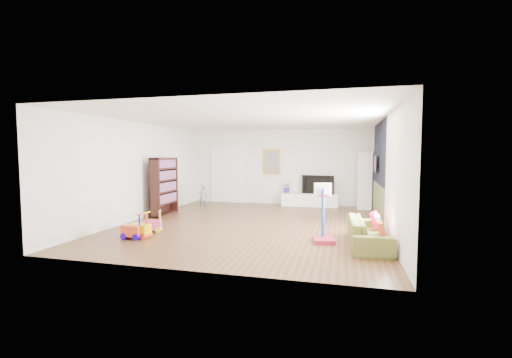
% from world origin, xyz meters
% --- Properties ---
extents(floor, '(6.50, 7.50, 0.00)m').
position_xyz_m(floor, '(0.00, 0.00, 0.00)').
color(floor, brown).
rests_on(floor, ground).
extents(ceiling, '(6.50, 7.50, 0.00)m').
position_xyz_m(ceiling, '(0.00, 0.00, 2.70)').
color(ceiling, white).
rests_on(ceiling, ground).
extents(wall_back, '(6.50, 0.00, 2.70)m').
position_xyz_m(wall_back, '(0.00, 3.75, 1.35)').
color(wall_back, silver).
rests_on(wall_back, ground).
extents(wall_front, '(6.50, 0.00, 2.70)m').
position_xyz_m(wall_front, '(0.00, -3.75, 1.35)').
color(wall_front, silver).
rests_on(wall_front, ground).
extents(wall_left, '(0.00, 7.50, 2.70)m').
position_xyz_m(wall_left, '(-3.25, 0.00, 1.35)').
color(wall_left, silver).
rests_on(wall_left, ground).
extents(wall_right, '(0.00, 7.50, 2.70)m').
position_xyz_m(wall_right, '(3.25, 0.00, 1.35)').
color(wall_right, white).
rests_on(wall_right, ground).
extents(navy_accent, '(0.01, 3.20, 1.70)m').
position_xyz_m(navy_accent, '(3.23, 1.40, 1.85)').
color(navy_accent, black).
rests_on(navy_accent, wall_right).
extents(olive_wainscot, '(0.01, 3.20, 1.00)m').
position_xyz_m(olive_wainscot, '(3.23, 1.40, 0.50)').
color(olive_wainscot, brown).
rests_on(olive_wainscot, wall_right).
extents(doorway, '(1.45, 0.06, 2.10)m').
position_xyz_m(doorway, '(-1.90, 3.71, 1.05)').
color(doorway, white).
rests_on(doorway, ground).
extents(painting_back, '(0.62, 0.06, 0.92)m').
position_xyz_m(painting_back, '(-0.25, 3.71, 1.55)').
color(painting_back, gold).
rests_on(painting_back, wall_back).
extents(artwork_right, '(0.04, 0.56, 0.46)m').
position_xyz_m(artwork_right, '(3.17, 1.60, 1.55)').
color(artwork_right, '#7F3F8C').
rests_on(artwork_right, wall_right).
extents(media_console, '(1.94, 0.54, 0.45)m').
position_xyz_m(media_console, '(1.17, 3.43, 0.22)').
color(media_console, white).
rests_on(media_console, ground).
extents(tall_cabinet, '(0.44, 0.44, 1.90)m').
position_xyz_m(tall_cabinet, '(2.98, 3.26, 0.95)').
color(tall_cabinet, white).
rests_on(tall_cabinet, ground).
extents(bookshelf, '(0.33, 1.18, 1.72)m').
position_xyz_m(bookshelf, '(-2.87, 0.60, 0.86)').
color(bookshelf, black).
rests_on(bookshelf, ground).
extents(sofa, '(0.80, 1.87, 0.54)m').
position_xyz_m(sofa, '(2.80, -1.49, 0.27)').
color(sofa, olive).
rests_on(sofa, ground).
extents(basketball_hoop, '(0.52, 0.59, 1.23)m').
position_xyz_m(basketball_hoop, '(1.92, -1.46, 0.62)').
color(basketball_hoop, '#A91E3D').
rests_on(basketball_hoop, ground).
extents(ride_on_yellow, '(0.45, 0.30, 0.57)m').
position_xyz_m(ride_on_yellow, '(-1.98, -2.07, 0.29)').
color(ride_on_yellow, '#D6B500').
rests_on(ride_on_yellow, ground).
extents(ride_on_orange, '(0.42, 0.27, 0.55)m').
position_xyz_m(ride_on_orange, '(-2.10, -2.18, 0.28)').
color(ride_on_orange, '#D94322').
rests_on(ride_on_orange, ground).
extents(ride_on_pink, '(0.44, 0.35, 0.51)m').
position_xyz_m(ride_on_pink, '(-2.01, -1.50, 0.26)').
color(ride_on_pink, '#DE4582').
rests_on(ride_on_pink, ground).
extents(child, '(0.36, 0.35, 0.83)m').
position_xyz_m(child, '(-2.17, 1.84, 0.42)').
color(child, slate).
rests_on(child, ground).
extents(tv, '(1.13, 0.35, 0.64)m').
position_xyz_m(tv, '(1.47, 3.48, 0.77)').
color(tv, black).
rests_on(tv, media_console).
extents(vase_plant, '(0.36, 0.32, 0.40)m').
position_xyz_m(vase_plant, '(0.37, 3.46, 0.65)').
color(vase_plant, '#302796').
rests_on(vase_plant, media_console).
extents(pillow_left, '(0.11, 0.35, 0.35)m').
position_xyz_m(pillow_left, '(2.98, -2.04, 0.42)').
color(pillow_left, '#C74222').
rests_on(pillow_left, sofa).
extents(pillow_center, '(0.11, 0.38, 0.37)m').
position_xyz_m(pillow_center, '(3.00, -1.48, 0.42)').
color(pillow_center, white).
rests_on(pillow_center, sofa).
extents(pillow_right, '(0.17, 0.35, 0.34)m').
position_xyz_m(pillow_right, '(2.96, -0.98, 0.42)').
color(pillow_right, red).
rests_on(pillow_right, sofa).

